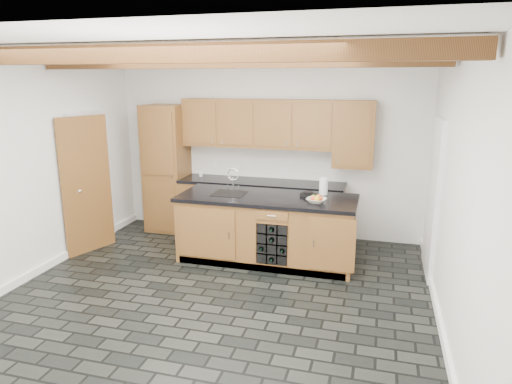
% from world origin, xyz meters
% --- Properties ---
extents(ground, '(5.00, 5.00, 0.00)m').
position_xyz_m(ground, '(0.00, 0.00, 0.00)').
color(ground, black).
rests_on(ground, ground).
extents(room_shell, '(5.01, 5.00, 5.00)m').
position_xyz_m(room_shell, '(-0.09, 0.53, 1.53)').
color(room_shell, white).
rests_on(room_shell, ground).
extents(back_cabinetry, '(3.65, 0.62, 2.20)m').
position_xyz_m(back_cabinetry, '(-0.38, 2.24, 0.98)').
color(back_cabinetry, brown).
rests_on(back_cabinetry, ground).
extents(island, '(2.48, 0.96, 0.93)m').
position_xyz_m(island, '(0.31, 1.28, 0.46)').
color(island, brown).
rests_on(island, ground).
extents(faucet, '(0.45, 0.40, 0.34)m').
position_xyz_m(faucet, '(-0.25, 1.33, 0.96)').
color(faucet, black).
rests_on(faucet, island).
extents(kitchen_scale, '(0.22, 0.15, 0.06)m').
position_xyz_m(kitchen_scale, '(0.85, 1.45, 0.96)').
color(kitchen_scale, black).
rests_on(kitchen_scale, island).
extents(fruit_bowl, '(0.30, 0.30, 0.06)m').
position_xyz_m(fruit_bowl, '(1.00, 1.14, 0.96)').
color(fruit_bowl, beige).
rests_on(fruit_bowl, island).
extents(fruit_cluster, '(0.16, 0.17, 0.07)m').
position_xyz_m(fruit_cluster, '(1.00, 1.14, 0.99)').
color(fruit_cluster, '#A93C16').
rests_on(fruit_cluster, fruit_bowl).
extents(paper_towel, '(0.12, 0.12, 0.23)m').
position_xyz_m(paper_towel, '(1.04, 1.61, 1.05)').
color(paper_towel, white).
rests_on(paper_towel, island).
extents(mug, '(0.09, 0.09, 0.08)m').
position_xyz_m(mug, '(-1.07, 2.26, 0.97)').
color(mug, white).
rests_on(mug, back_cabinetry).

